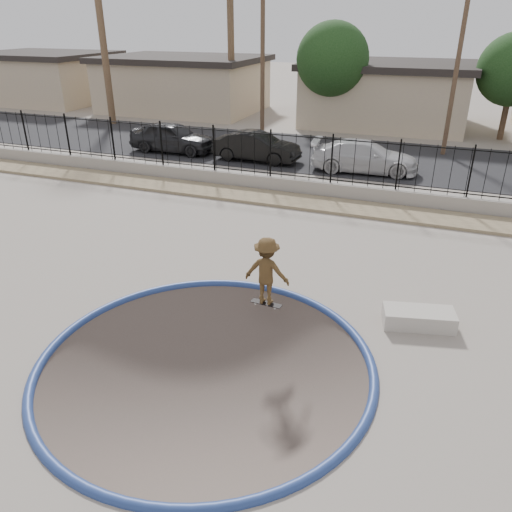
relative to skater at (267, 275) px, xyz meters
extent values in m
cube|color=gray|center=(-0.41, 10.40, -1.96)|extent=(120.00, 120.00, 2.20)
torus|color=navy|center=(-0.41, -2.60, -0.86)|extent=(7.04, 7.04, 0.20)
cube|color=#9B8B66|center=(-0.41, 7.60, -0.80)|extent=(42.00, 1.60, 0.11)
cube|color=gray|center=(-0.41, 8.70, -0.56)|extent=(42.00, 0.45, 0.60)
cube|color=black|center=(-0.41, 8.70, -0.14)|extent=(40.00, 0.04, 0.03)
cube|color=black|center=(-0.41, 8.70, 1.44)|extent=(40.00, 0.04, 0.04)
cube|color=black|center=(-0.41, 15.40, -0.84)|extent=(90.00, 8.00, 0.04)
cube|color=#C1B08A|center=(-28.41, 24.90, 0.89)|extent=(10.00, 8.00, 3.50)
cube|color=#282320|center=(-28.41, 24.90, 2.84)|extent=(10.60, 8.60, 0.40)
cube|color=#C1B08A|center=(-15.41, 24.90, 0.89)|extent=(11.00, 8.00, 3.50)
cube|color=#282320|center=(-15.41, 24.90, 2.84)|extent=(11.60, 8.60, 0.40)
cube|color=#C1B08A|center=(-0.41, 24.90, 0.89)|extent=(10.00, 8.00, 3.50)
cube|color=#282320|center=(-0.41, 24.90, 2.84)|extent=(10.60, 8.60, 0.40)
cylinder|color=brown|center=(-17.41, 18.40, 4.64)|extent=(0.44, 0.44, 11.00)
cylinder|color=brown|center=(-10.41, 22.40, 3.64)|extent=(0.44, 0.44, 9.00)
cylinder|color=#473323|center=(-6.41, 17.40, 3.64)|extent=(0.24, 0.24, 9.00)
cylinder|color=#473323|center=(3.59, 17.40, 3.89)|extent=(0.24, 0.24, 9.50)
cylinder|color=#473323|center=(-3.41, 21.40, 0.64)|extent=(0.34, 0.34, 3.00)
sphere|color=#143311|center=(-3.41, 21.40, 3.34)|extent=(4.32, 4.32, 4.32)
cylinder|color=#473323|center=(6.59, 22.40, 0.52)|extent=(0.34, 0.34, 2.75)
imported|color=brown|center=(0.00, 0.00, 0.00)|extent=(1.13, 0.66, 1.72)
cube|color=black|center=(0.00, 0.00, -0.80)|extent=(0.80, 0.25, 0.02)
cylinder|color=silver|center=(-0.27, -0.05, -0.83)|extent=(0.05, 0.03, 0.05)
cylinder|color=silver|center=(-0.26, 0.09, -0.83)|extent=(0.05, 0.03, 0.05)
cylinder|color=silver|center=(0.26, -0.09, -0.83)|extent=(0.05, 0.03, 0.05)
cylinder|color=silver|center=(0.27, 0.05, -0.83)|extent=(0.05, 0.03, 0.05)
cube|color=#B3AC9F|center=(3.59, 0.40, -0.66)|extent=(1.72, 1.04, 0.40)
imported|color=black|center=(-9.79, 12.94, -0.05)|extent=(4.52, 1.83, 1.54)
imported|color=black|center=(-5.03, 12.75, -0.12)|extent=(4.31, 1.66, 1.40)
imported|color=silver|center=(0.26, 12.72, -0.12)|extent=(4.97, 2.36, 1.40)
camera|label=1|loc=(3.49, -10.05, 5.61)|focal=35.00mm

